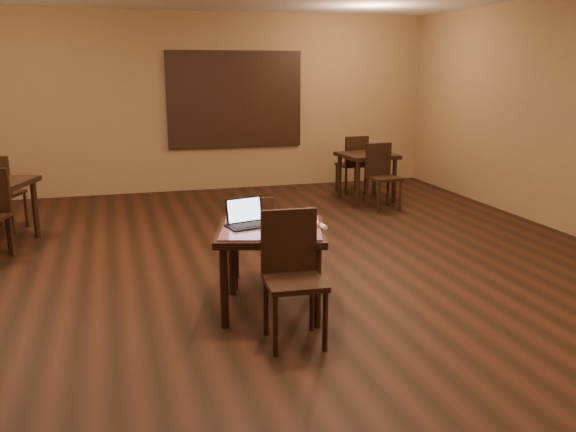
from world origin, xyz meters
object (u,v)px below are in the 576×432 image
object	(u,v)px
pizza_pan	(277,219)
other_table_a_chair_near	(381,172)
other_table_a_chair_far	(354,161)
other_table_a	(367,162)
laptop	(246,219)
tiled_table	(271,238)
chair_main_far	(253,236)
chair_main_near	(292,269)

from	to	relation	value
pizza_pan	other_table_a_chair_near	world-z (taller)	other_table_a_chair_near
other_table_a_chair_far	other_table_a_chair_near	bearing A→B (deg)	84.44
other_table_a	other_table_a_chair_near	bearing A→B (deg)	-95.56
laptop	other_table_a_chair_far	size ratio (longest dim) A/B	0.40
tiled_table	pizza_pan	distance (m)	0.29
other_table_a	other_table_a_chair_far	distance (m)	0.58
other_table_a_chair_near	other_table_a_chair_far	world-z (taller)	same
pizza_pan	other_table_a_chair_far	xyz separation A→B (m)	(2.51, 4.32, -0.21)
chair_main_far	other_table_a	size ratio (longest dim) A/B	1.05
other_table_a	other_table_a_chair_near	distance (m)	0.58
pizza_pan	other_table_a_chair_far	bearing A→B (deg)	59.83
laptop	pizza_pan	bearing A→B (deg)	8.81
tiled_table	pizza_pan	xyz separation A→B (m)	(0.12, 0.24, 0.11)
chair_main_near	other_table_a_chair_far	bearing A→B (deg)	66.40
chair_main_near	other_table_a	size ratio (longest dim) A/B	1.18
chair_main_near	other_table_a_chair_far	distance (m)	5.80
other_table_a	tiled_table	bearing A→B (deg)	-128.17
tiled_table	other_table_a	world-z (taller)	tiled_table
other_table_a_chair_near	chair_main_near	bearing A→B (deg)	-127.79
chair_main_far	other_table_a	distance (m)	4.29
other_table_a_chair_near	laptop	bearing A→B (deg)	-135.19
tiled_table	chair_main_far	world-z (taller)	chair_main_far
pizza_pan	other_table_a	bearing A→B (deg)	56.26
chair_main_near	laptop	world-z (taller)	chair_main_near
pizza_pan	other_table_a	xyz separation A→B (m)	(2.51, 3.75, -0.14)
other_table_a_chair_far	other_table_a	bearing A→B (deg)	84.44
pizza_pan	other_table_a_chair_far	size ratio (longest dim) A/B	0.34
chair_main_near	other_table_a_chair_near	xyz separation A→B (m)	(2.61, 4.03, -0.03)
laptop	other_table_a	world-z (taller)	laptop
chair_main_far	laptop	world-z (taller)	laptop
tiled_table	chair_main_near	size ratio (longest dim) A/B	1.10
chair_main_far	chair_main_near	bearing A→B (deg)	104.01
chair_main_far	laptop	bearing A→B (deg)	83.55
chair_main_far	other_table_a	xyz separation A→B (m)	(2.64, 3.37, 0.11)
pizza_pan	other_table_a	size ratio (longest dim) A/B	0.38
tiled_table	other_table_a	distance (m)	4.78
tiled_table	chair_main_near	xyz separation A→B (m)	(0.01, -0.61, -0.08)
other_table_a_chair_near	tiled_table	bearing A→B (deg)	-132.26
chair_main_far	pizza_pan	distance (m)	0.48
chair_main_near	other_table_a_chair_far	xyz separation A→B (m)	(2.63, 5.17, -0.03)
chair_main_far	other_table_a_chair_far	xyz separation A→B (m)	(2.65, 3.94, 0.04)
tiled_table	pizza_pan	world-z (taller)	pizza_pan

